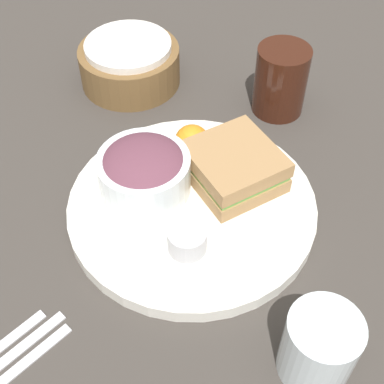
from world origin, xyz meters
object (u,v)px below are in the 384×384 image
Objects in this scene: sandwich at (234,167)px; dressing_cup at (187,240)px; water_glass at (319,347)px; plate at (192,207)px; salad_bowl at (144,170)px; bread_basket at (130,63)px; drink_glass at (281,80)px.

dressing_cup is at bearing -145.65° from sandwich.
sandwich is 0.27m from water_glass.
sandwich is 0.13m from dressing_cup.
water_glass is at bearing -86.14° from plate.
sandwich is 2.47× the size of dressing_cup.
sandwich is at bearing 78.93° from water_glass.
salad_bowl reaches higher than bread_basket.
plate is 3.01× the size of drink_glass.
dressing_cup is 0.29× the size of bread_basket.
sandwich is 0.30m from bread_basket.
bread_basket is at bearing 82.45° from plate.
plate is at bearing 93.86° from water_glass.
sandwich is at bearing -84.68° from bread_basket.
sandwich is 0.97× the size of salad_bowl.
bread_basket is 0.57m from water_glass.
water_glass reaches higher than plate.
dressing_cup is at bearing 106.66° from water_glass.
drink_glass reaches higher than bread_basket.
sandwich is at bearing 8.08° from plate.
water_glass is (-0.05, -0.27, -0.00)m from sandwich.
bread_basket is at bearing 95.32° from sandwich.
plate is at bearing -171.92° from sandwich.
salad_bowl reaches higher than sandwich.
drink_glass reaches higher than salad_bowl.
plate is 2.69× the size of salad_bowl.
salad_bowl is 0.12m from dressing_cup.
water_glass is at bearing -101.07° from sandwich.
drink_glass reaches higher than dressing_cup.
water_glass is (0.02, -0.26, 0.04)m from plate.
salad_bowl is at bearing -108.46° from bread_basket.
sandwich is 0.12m from salad_bowl.
water_glass is (0.06, -0.31, -0.01)m from salad_bowl.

